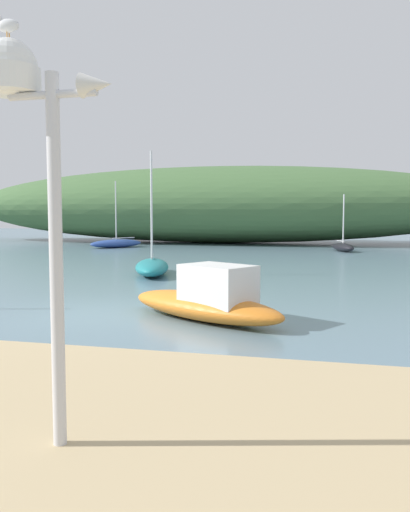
# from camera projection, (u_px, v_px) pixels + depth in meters

# --- Properties ---
(ground_plane) EXTENTS (120.00, 120.00, 0.00)m
(ground_plane) POSITION_uv_depth(u_px,v_px,m) (102.00, 314.00, 12.10)
(ground_plane) COLOR slate
(distant_hill) EXTENTS (42.25, 10.78, 5.89)m
(distant_hill) POSITION_uv_depth(u_px,v_px,m) (215.00, 205.00, 41.35)
(distant_hill) COLOR #476B3D
(distant_hill) RESTS_ON ground
(mast_structure) EXTENTS (1.24, 0.54, 3.62)m
(mast_structure) POSITION_uv_depth(u_px,v_px,m) (23.00, 109.00, 4.65)
(mast_structure) COLOR silver
(mast_structure) RESTS_ON beach_sand
(seagull_on_radar) EXTENTS (0.28, 0.12, 0.21)m
(seagull_on_radar) POSITION_uv_depth(u_px,v_px,m) (6.00, 24.00, 4.62)
(seagull_on_radar) COLOR orange
(seagull_on_radar) RESTS_ON mast_structure
(motorboat_west_reach) EXTENTS (4.27, 3.20, 1.21)m
(motorboat_west_reach) POSITION_uv_depth(u_px,v_px,m) (208.00, 300.00, 11.34)
(motorboat_west_reach) COLOR orange
(motorboat_west_reach) RESTS_ON ground
(sailboat_east_reach) EXTENTS (1.74, 2.98, 3.41)m
(sailboat_east_reach) POSITION_uv_depth(u_px,v_px,m) (343.00, 247.00, 31.75)
(sailboat_east_reach) COLOR black
(sailboat_east_reach) RESTS_ON ground
(sailboat_far_left) EXTENTS (2.33, 3.94, 4.56)m
(sailboat_far_left) POSITION_uv_depth(u_px,v_px,m) (152.00, 267.00, 19.66)
(sailboat_far_left) COLOR teal
(sailboat_far_left) RESTS_ON ground
(sailboat_mid_channel) EXTENTS (3.28, 3.73, 4.40)m
(sailboat_mid_channel) POSITION_uv_depth(u_px,v_px,m) (116.00, 243.00, 35.24)
(sailboat_mid_channel) COLOR #2D4C9E
(sailboat_mid_channel) RESTS_ON ground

